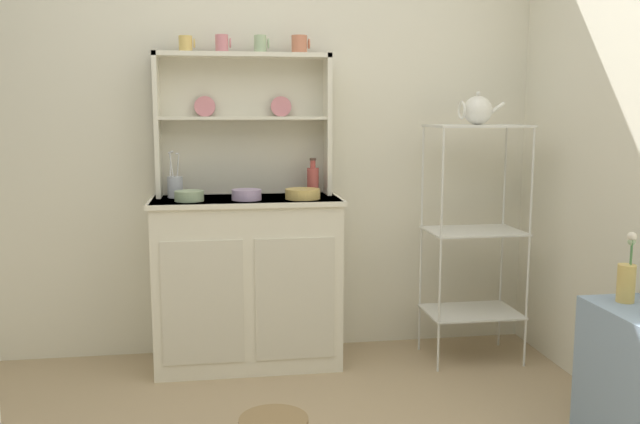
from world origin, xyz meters
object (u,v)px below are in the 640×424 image
at_px(bakers_rack, 474,221).
at_px(porcelain_teapot, 477,110).
at_px(cup_gold_0, 186,44).
at_px(bowl_mixing_large, 189,196).
at_px(utensil_jar, 175,186).
at_px(hutch_shelf_unit, 243,114).
at_px(flower_vase, 627,278).
at_px(jam_bottle, 313,180).
at_px(hutch_cabinet, 247,280).
at_px(side_shelf_blue, 638,382).

distance_m(bakers_rack, porcelain_teapot, 0.58).
distance_m(cup_gold_0, porcelain_teapot, 1.54).
relative_size(bowl_mixing_large, utensil_jar, 0.59).
bearing_deg(cup_gold_0, hutch_shelf_unit, 8.18).
bearing_deg(bakers_rack, hutch_shelf_unit, 167.35).
bearing_deg(flower_vase, jam_bottle, 133.46).
distance_m(hutch_cabinet, cup_gold_0, 1.26).
bearing_deg(utensil_jar, jam_bottle, 0.66).
distance_m(bowl_mixing_large, jam_bottle, 0.67).
distance_m(hutch_cabinet, porcelain_teapot, 1.50).
bearing_deg(hutch_shelf_unit, jam_bottle, -12.06).
xyz_separation_m(hutch_cabinet, cup_gold_0, (-0.29, 0.12, 1.22)).
relative_size(hutch_cabinet, cup_gold_0, 11.84).
distance_m(side_shelf_blue, jam_bottle, 1.82).
relative_size(hutch_cabinet, side_shelf_blue, 1.71).
relative_size(bakers_rack, jam_bottle, 6.39).
height_order(hutch_shelf_unit, bakers_rack, hutch_shelf_unit).
distance_m(cup_gold_0, jam_bottle, 0.96).
bearing_deg(hutch_shelf_unit, hutch_cabinet, -90.00).
bearing_deg(jam_bottle, porcelain_teapot, -12.93).
bearing_deg(utensil_jar, porcelain_teapot, -6.71).
relative_size(jam_bottle, utensil_jar, 0.81).
xyz_separation_m(hutch_shelf_unit, jam_bottle, (0.36, -0.08, -0.35)).
height_order(hutch_cabinet, jam_bottle, jam_bottle).
xyz_separation_m(hutch_cabinet, porcelain_teapot, (1.20, -0.11, 0.89)).
distance_m(bakers_rack, flower_vase, 1.01).
xyz_separation_m(hutch_shelf_unit, cup_gold_0, (-0.29, -0.04, 0.36)).
relative_size(bowl_mixing_large, flower_vase, 0.51).
height_order(jam_bottle, flower_vase, jam_bottle).
distance_m(side_shelf_blue, porcelain_teapot, 1.54).
bearing_deg(utensil_jar, bakers_rack, -6.71).
bearing_deg(utensil_jar, flower_vase, -32.28).
relative_size(cup_gold_0, jam_bottle, 0.42).
xyz_separation_m(hutch_cabinet, flower_vase, (1.46, -1.08, 0.22)).
relative_size(hutch_cabinet, bakers_rack, 0.78).
distance_m(cup_gold_0, flower_vase, 2.35).
bearing_deg(flower_vase, bakers_rack, 105.13).
relative_size(hutch_shelf_unit, jam_bottle, 4.62).
bearing_deg(side_shelf_blue, flower_vase, 89.20).
relative_size(side_shelf_blue, flower_vase, 2.03).
xyz_separation_m(bakers_rack, flower_vase, (0.26, -0.97, -0.08)).
distance_m(hutch_shelf_unit, flower_vase, 2.03).
relative_size(bakers_rack, side_shelf_blue, 2.20).
distance_m(hutch_shelf_unit, bowl_mixing_large, 0.55).
height_order(hutch_shelf_unit, cup_gold_0, cup_gold_0).
distance_m(bakers_rack, side_shelf_blue, 1.22).
relative_size(hutch_cabinet, hutch_shelf_unit, 1.07).
xyz_separation_m(jam_bottle, porcelain_teapot, (0.84, -0.19, 0.37)).
distance_m(bakers_rack, cup_gold_0, 1.77).
xyz_separation_m(bowl_mixing_large, porcelain_teapot, (1.49, -0.03, 0.43)).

